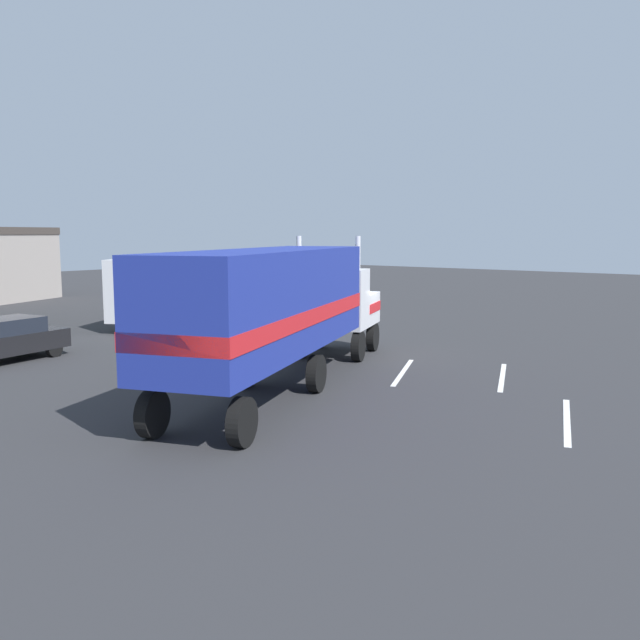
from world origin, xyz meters
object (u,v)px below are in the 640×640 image
semi_truck (282,304)px  person_bystander (239,336)px  parked_car (5,339)px  parked_bus (177,281)px

semi_truck → person_bystander: 5.13m
person_bystander → parked_car: bearing=129.7°
parked_car → person_bystander: bearing=-50.3°
semi_truck → person_bystander: semi_truck is taller
person_bystander → parked_bus: bearing=60.4°
person_bystander → parked_car: 8.41m
parked_bus → person_bystander: bearing=-119.6°
person_bystander → parked_bus: size_ratio=0.15×
parked_bus → parked_car: (-11.42, -4.17, -1.26)m
semi_truck → parked_car: (-2.93, 10.67, -1.72)m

